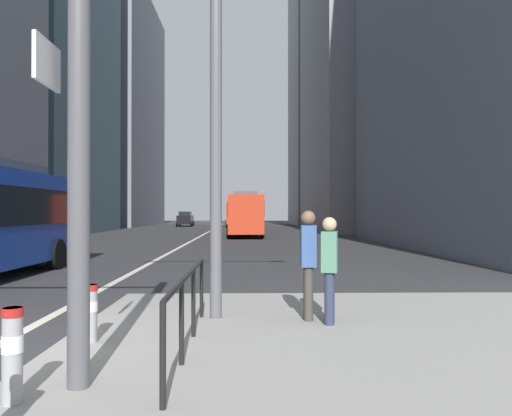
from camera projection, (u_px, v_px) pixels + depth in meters
The scene contains 16 objects.
ground_plane at pixel (180, 247), 26.63m from camera, with size 160.00×160.00×0.00m, color #303033.
median_island at pixel (415, 370), 5.75m from camera, with size 9.00×10.00×0.15m, color gray.
lane_centre_line at pixel (198, 238), 36.63m from camera, with size 0.20×80.00×0.01m, color beige.
office_tower_left_far at pixel (108, 112), 70.02m from camera, with size 12.17×23.75×31.99m, color slate.
office_tower_right_mid at pixel (373, 43), 52.40m from camera, with size 13.05×22.09×39.57m, color gray.
office_tower_right_far at pixel (336, 77), 74.12m from camera, with size 12.97×16.32×44.14m, color gray.
city_bus_red_receding at pixel (244, 213), 39.37m from camera, with size 2.89×11.50×3.40m.
city_bus_red_distant at pixel (237, 212), 63.34m from camera, with size 2.91×10.63×3.40m.
car_oncoming_mid at pixel (185, 219), 65.00m from camera, with size 2.09×4.51×1.94m.
car_receding_near at pixel (249, 221), 50.17m from camera, with size 2.20×4.55×1.94m.
street_lamp_post at pixel (216, 9), 8.26m from camera, with size 5.50×0.32×8.00m.
bollard_right at pixel (12, 350), 4.55m from camera, with size 0.20×0.20×0.88m.
bollard_back at pixel (90, 310), 6.71m from camera, with size 0.20×0.20×0.78m.
pedestrian_railing at pixel (188, 293), 6.35m from camera, with size 0.06×3.92×0.98m.
pedestrian_waiting at pixel (308, 259), 8.09m from camera, with size 0.26×0.39×1.78m.
pedestrian_walking at pixel (329, 265), 7.80m from camera, with size 0.32×0.42×1.68m.
Camera 1 is at (3.54, -6.73, 1.91)m, focal length 34.85 mm.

